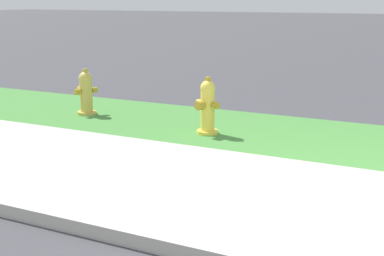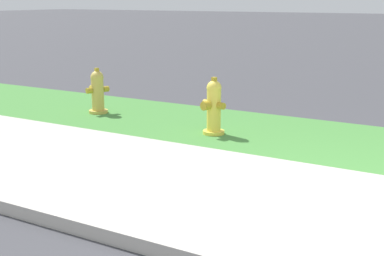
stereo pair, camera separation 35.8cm
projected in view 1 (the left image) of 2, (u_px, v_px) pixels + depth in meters
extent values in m
plane|color=#424247|center=(360.00, 214.00, 4.53)|extent=(120.00, 120.00, 0.00)
cube|color=#BCB7AD|center=(360.00, 213.00, 4.53)|extent=(18.00, 2.50, 0.01)
cylinder|color=yellow|center=(207.00, 132.00, 7.19)|extent=(0.29, 0.29, 0.05)
cylinder|color=yellow|center=(208.00, 109.00, 7.11)|extent=(0.19, 0.19, 0.58)
sphere|color=yellow|center=(208.00, 88.00, 7.04)|extent=(0.20, 0.20, 0.20)
cube|color=#B29323|center=(208.00, 79.00, 7.02)|extent=(0.07, 0.07, 0.06)
cylinder|color=#B29323|center=(215.00, 105.00, 7.00)|extent=(0.11, 0.11, 0.09)
cylinder|color=#B29323|center=(200.00, 103.00, 7.19)|extent=(0.11, 0.11, 0.09)
cylinder|color=#B29323|center=(200.00, 106.00, 7.00)|extent=(0.15, 0.13, 0.12)
cylinder|color=gold|center=(87.00, 113.00, 8.38)|extent=(0.30, 0.30, 0.05)
cylinder|color=gold|center=(86.00, 95.00, 8.31)|extent=(0.19, 0.19, 0.52)
sphere|color=gold|center=(85.00, 78.00, 8.25)|extent=(0.20, 0.20, 0.20)
cube|color=#B29323|center=(85.00, 71.00, 8.22)|extent=(0.07, 0.07, 0.06)
cylinder|color=#B29323|center=(78.00, 92.00, 8.21)|extent=(0.12, 0.12, 0.09)
cylinder|color=#B29323|center=(94.00, 90.00, 8.38)|extent=(0.12, 0.12, 0.09)
cylinder|color=#B29323|center=(82.00, 90.00, 8.41)|extent=(0.14, 0.15, 0.12)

